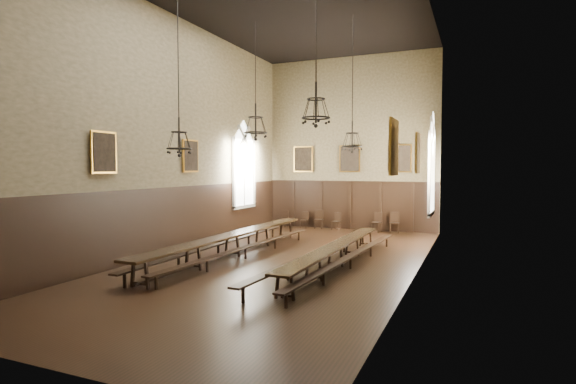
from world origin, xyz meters
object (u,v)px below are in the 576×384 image
Objects in this scene: chair_1 at (304,223)px; chair_6 at (394,227)px; chair_5 at (376,226)px; bench_right_outer at (351,260)px; chandelier_front_left at (179,135)px; chair_0 at (284,222)px; chandelier_back_right at (352,136)px; bench_right_inner at (320,255)px; bench_left_inner at (246,251)px; table_right at (336,256)px; chair_3 at (336,224)px; chandelier_back_left at (256,126)px; chair_2 at (319,223)px; table_left at (232,245)px; bench_left_outer at (218,248)px; chandelier_front_right at (316,106)px.

chair_1 is 4.81m from chair_6.
chair_5 is at bearing 175.00° from chair_6.
chandelier_front_left is (-4.70, -2.51, 3.94)m from bench_right_outer.
bench_right_outer is at bearing -49.92° from chair_0.
chair_1 is at bearing 125.68° from chandelier_back_right.
chair_6 reaches higher than chair_5.
chandelier_back_right reaches higher than bench_right_inner.
table_right is at bearing 1.28° from bench_left_inner.
chandelier_back_left is (-1.42, -6.43, 4.64)m from chair_3.
bench_right_inner is (2.73, 0.19, 0.02)m from bench_left_inner.
chair_2 is at bearing 86.78° from chandelier_front_left.
chair_5 reaches higher than table_left.
chair_2 is 7.84m from chandelier_back_right.
table_right is 4.47m from bench_left_outer.
chair_3 reaches higher than bench_right_inner.
chair_2 is at bearing 86.86° from table_left.
chandelier_front_right is at bearing -99.89° from bench_right_outer.
table_right is 9.15× the size of chair_5.
chandelier_front_left is 1.17× the size of chandelier_front_right.
bench_right_outer is 2.16× the size of chandelier_back_left.
table_left is 4.86m from chandelier_back_left.
table_right is 9.56m from chair_1.
chair_1 is 0.88× the size of chair_5.
chandelier_front_right is at bearing -47.42° from chandelier_back_left.
chair_5 is (3.11, -0.11, 0.00)m from chair_2.
bench_left_outer is 8.60m from chair_2.
chair_3 is at bearing 80.07° from table_left.
bench_left_inner is at bearing -178.72° from table_right.
chandelier_front_left and chandelier_front_right have the same top height.
table_left is 1.18× the size of table_right.
bench_left_inner is 11.30× the size of chair_1.
chandelier_back_right reaches higher than chair_0.
bench_left_inner is at bearing -70.49° from chair_0.
chair_5 is at bearing 4.99° from chair_0.
bench_left_inner is at bearing -72.77° from chandelier_back_left.
chandelier_back_left is (0.38, -6.49, 4.64)m from chair_1.
bench_left_outer is 9.81m from chair_6.
chair_6 is (5.99, 0.04, 0.04)m from chair_0.
chair_0 reaches higher than bench_left_outer.
chandelier_back_right is 6.74m from chandelier_front_left.
chandelier_front_left reaches higher than bench_right_inner.
table_left is 2.10× the size of chandelier_back_right.
chandelier_back_left is at bearing -168.79° from chandelier_back_right.
chandelier_back_left is at bearing 132.58° from chandelier_front_right.
bench_left_inner is 5.12m from chandelier_back_left.
bench_left_outer is at bearing -78.02° from chair_0.
chair_1 reaches higher than bench_left_inner.
chair_2 reaches higher than bench_left_inner.
chandelier_back_left reaches higher than bench_right_outer.
bench_left_inner is 3.85m from bench_right_outer.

